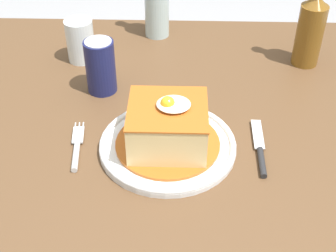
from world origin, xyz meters
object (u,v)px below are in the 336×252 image
drinking_glass (81,43)px  beer_bottle_clear (157,0)px  main_plate (168,145)px  fork (77,149)px  beer_bottle_amber (311,26)px  soda_can (100,66)px  knife (261,154)px

drinking_glass → beer_bottle_clear: bearing=37.0°
main_plate → fork: main_plate is taller
beer_bottle_clear → main_plate: bearing=-84.8°
beer_bottle_amber → beer_bottle_clear: bearing=159.8°
soda_can → fork: bearing=-95.6°
soda_can → drinking_glass: (-0.07, 0.13, -0.02)m
soda_can → drinking_glass: soda_can is taller
fork → soda_can: soda_can is taller
main_plate → fork: bearing=-175.2°
soda_can → beer_bottle_amber: bearing=15.4°
main_plate → beer_bottle_clear: size_ratio=1.00×
beer_bottle_clear → drinking_glass: bearing=-143.0°
knife → drinking_glass: bearing=139.1°
drinking_glass → beer_bottle_amber: bearing=0.0°
soda_can → drinking_glass: 0.15m
main_plate → beer_bottle_clear: (-0.04, 0.47, 0.09)m
soda_can → beer_bottle_amber: size_ratio=0.47×
beer_bottle_amber → beer_bottle_clear: 0.39m
fork → beer_bottle_amber: (0.50, 0.35, 0.09)m
beer_bottle_amber → knife: bearing=-113.2°
main_plate → knife: 0.18m
main_plate → soda_can: size_ratio=2.14×
fork → knife: size_ratio=0.86×
beer_bottle_amber → drinking_glass: 0.55m
main_plate → beer_bottle_amber: bearing=45.4°
beer_bottle_amber → beer_bottle_clear: size_ratio=1.00×
fork → beer_bottle_amber: size_ratio=0.53×
main_plate → beer_bottle_amber: (0.33, 0.33, 0.09)m
beer_bottle_amber → drinking_glass: beer_bottle_amber is taller
beer_bottle_amber → drinking_glass: bearing=-180.0°
beer_bottle_clear → drinking_glass: (-0.18, -0.14, -0.05)m
drinking_glass → knife: bearing=-40.9°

